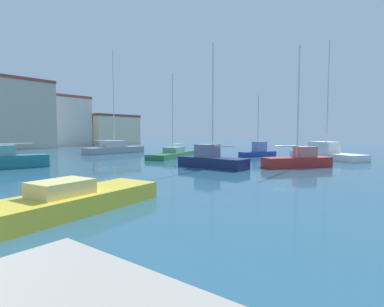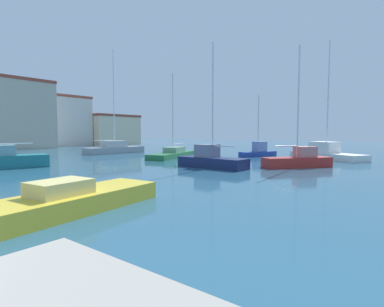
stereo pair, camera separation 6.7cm
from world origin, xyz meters
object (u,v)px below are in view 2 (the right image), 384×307
Objects in this scene: sailboat_navy_outer_mooring at (211,159)px; sailboat_grey_distant_north at (115,148)px; sailboat_white_center_channel at (326,153)px; sailboat_blue_near_pier at (258,151)px; sailboat_green_inner_mooring at (173,153)px; sailboat_red_far_right at (298,159)px; motorboat_yellow_behind_lamppost at (69,201)px.

sailboat_grey_distant_north is at bearing 73.33° from sailboat_navy_outer_mooring.
sailboat_grey_distant_north is 1.11× the size of sailboat_white_center_channel.
sailboat_blue_near_pier is 0.77× the size of sailboat_green_inner_mooring.
sailboat_navy_outer_mooring is 10.20m from sailboat_green_inner_mooring.
sailboat_red_far_right is at bearing -179.03° from sailboat_white_center_channel.
sailboat_blue_near_pier reaches higher than motorboat_yellow_behind_lamppost.
motorboat_yellow_behind_lamppost is 29.87m from sailboat_grey_distant_north.
motorboat_yellow_behind_lamppost is at bearing -168.83° from sailboat_blue_near_pier.
sailboat_white_center_channel reaches higher than sailboat_green_inner_mooring.
sailboat_green_inner_mooring is (19.50, 12.04, 0.02)m from motorboat_yellow_behind_lamppost.
sailboat_blue_near_pier is 10.80m from sailboat_red_far_right.
sailboat_green_inner_mooring is (-0.27, -10.36, -0.23)m from sailboat_grey_distant_north.
sailboat_white_center_channel is (27.54, -1.79, 0.23)m from motorboat_yellow_behind_lamppost.
sailboat_navy_outer_mooring is at bearing -171.59° from sailboat_blue_near_pier.
sailboat_white_center_channel reaches higher than motorboat_yellow_behind_lamppost.
sailboat_white_center_channel is 1.32× the size of sailboat_green_inner_mooring.
sailboat_grey_distant_north reaches higher than sailboat_red_far_right.
sailboat_grey_distant_north reaches higher than motorboat_yellow_behind_lamppost.
sailboat_white_center_channel is at bearing -72.18° from sailboat_grey_distant_north.
sailboat_navy_outer_mooring is 0.72× the size of sailboat_grey_distant_north.
sailboat_grey_distant_north is (-6.81, 17.15, 0.04)m from sailboat_blue_near_pier.
sailboat_blue_near_pier is at bearing 97.84° from sailboat_white_center_channel.
sailboat_grey_distant_north is at bearing 48.57° from motorboat_yellow_behind_lamppost.
sailboat_grey_distant_north is (5.69, 19.00, -0.00)m from sailboat_navy_outer_mooring.
sailboat_red_far_right is at bearing -138.30° from sailboat_blue_near_pier.
sailboat_navy_outer_mooring reaches higher than sailboat_blue_near_pier.
motorboat_yellow_behind_lamppost is at bearing -131.43° from sailboat_grey_distant_north.
sailboat_grey_distant_north is at bearing 88.52° from sailboat_green_inner_mooring.
sailboat_green_inner_mooring is (0.99, 13.98, -0.19)m from sailboat_red_far_right.
sailboat_white_center_channel reaches higher than sailboat_red_far_right.
sailboat_green_inner_mooring is at bearing -91.48° from sailboat_grey_distant_north.
sailboat_red_far_right reaches higher than motorboat_yellow_behind_lamppost.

